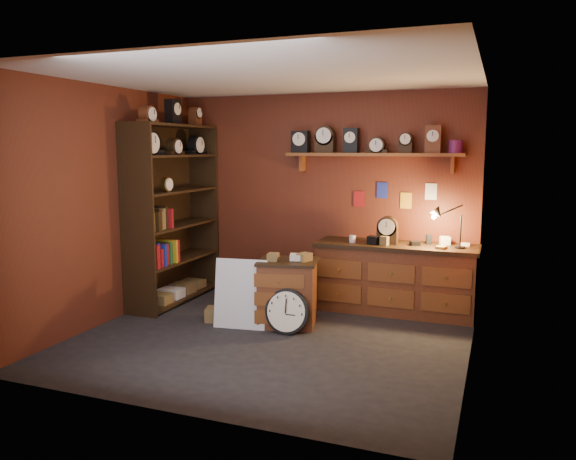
# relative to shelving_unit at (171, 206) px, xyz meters

# --- Properties ---
(floor) EXTENTS (4.00, 4.00, 0.00)m
(floor) POSITION_rel_shelving_unit_xyz_m (1.79, -0.98, -1.25)
(floor) COLOR black
(floor) RESTS_ON ground
(room_shell) EXTENTS (4.02, 3.62, 2.71)m
(room_shell) POSITION_rel_shelving_unit_xyz_m (1.84, -0.87, 0.47)
(room_shell) COLOR #602716
(room_shell) RESTS_ON ground
(shelving_unit) EXTENTS (0.47, 1.60, 2.58)m
(shelving_unit) POSITION_rel_shelving_unit_xyz_m (0.00, 0.00, 0.00)
(shelving_unit) COLOR black
(shelving_unit) RESTS_ON ground
(workbench) EXTENTS (1.94, 0.66, 1.36)m
(workbench) POSITION_rel_shelving_unit_xyz_m (2.84, 0.49, -0.78)
(workbench) COLOR brown
(workbench) RESTS_ON ground
(low_cabinet) EXTENTS (0.76, 0.68, 0.84)m
(low_cabinet) POSITION_rel_shelving_unit_xyz_m (1.79, -0.45, -0.85)
(low_cabinet) COLOR brown
(low_cabinet) RESTS_ON ground
(big_round_clock) EXTENTS (0.49, 0.16, 0.50)m
(big_round_clock) POSITION_rel_shelving_unit_xyz_m (1.89, -0.73, -1.01)
(big_round_clock) COLOR black
(big_round_clock) RESTS_ON ground
(white_panel) EXTENTS (0.61, 0.24, 0.79)m
(white_panel) POSITION_rel_shelving_unit_xyz_m (1.33, -0.72, -1.25)
(white_panel) COLOR silver
(white_panel) RESTS_ON ground
(mini_fridge) EXTENTS (0.55, 0.57, 0.44)m
(mini_fridge) POSITION_rel_shelving_unit_xyz_m (1.61, 0.38, -1.03)
(mini_fridge) COLOR silver
(mini_fridge) RESTS_ON ground
(floor_box_a) EXTENTS (0.31, 0.28, 0.16)m
(floor_box_a) POSITION_rel_shelving_unit_xyz_m (0.97, -0.61, -1.17)
(floor_box_a) COLOR brown
(floor_box_a) RESTS_ON ground
(floor_box_b) EXTENTS (0.29, 0.31, 0.13)m
(floor_box_b) POSITION_rel_shelving_unit_xyz_m (1.30, -0.55, -1.19)
(floor_box_b) COLOR white
(floor_box_b) RESTS_ON ground
(floor_box_c) EXTENTS (0.32, 0.31, 0.19)m
(floor_box_c) POSITION_rel_shelving_unit_xyz_m (1.65, 0.07, -1.16)
(floor_box_c) COLOR brown
(floor_box_c) RESTS_ON ground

